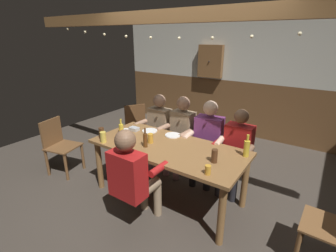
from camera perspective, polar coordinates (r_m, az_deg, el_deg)
ground_plane at (r=3.66m, az=1.07°, el=-14.91°), size 7.32×7.32×0.00m
back_wall_upper at (r=5.52m, az=17.86°, el=16.07°), size 6.10×0.12×1.23m
back_wall_wainscot at (r=5.72m, az=16.58°, el=4.02°), size 6.10×0.12×1.18m
ceiling_beam at (r=3.14m, az=3.19°, el=24.21°), size 5.49×0.14×0.16m
dining_table at (r=3.22m, az=-0.07°, el=-6.18°), size 2.02×0.91×0.77m
person_0 at (r=4.09m, az=-2.63°, el=-0.41°), size 0.52×0.53×1.21m
person_1 at (r=3.86m, az=2.88°, el=-1.43°), size 0.51×0.52×1.24m
person_2 at (r=3.66m, az=9.14°, el=-2.83°), size 0.57×0.57×1.24m
person_3 at (r=3.52m, az=15.56°, el=-4.97°), size 0.51×0.51×1.19m
person_4 at (r=2.76m, az=-8.21°, el=-11.17°), size 0.54×0.54×1.23m
chair_empty_near_right at (r=4.29m, az=-23.95°, el=-3.92°), size 0.53×0.53×0.88m
chair_empty_near_left at (r=4.69m, az=-7.17°, el=-0.24°), size 0.61×0.61×0.88m
condiment_caddy at (r=3.71m, az=-7.87°, el=-0.66°), size 0.14×0.10×0.05m
plate_0 at (r=3.49m, az=1.12°, el=-2.16°), size 0.22×0.22×0.01m
plate_1 at (r=3.66m, az=-4.26°, el=-1.13°), size 0.22×0.22×0.01m
bottle_0 at (r=3.13m, az=-5.30°, el=-3.20°), size 0.05×0.05×0.26m
bottle_1 at (r=3.01m, az=17.78°, el=-4.87°), size 0.07×0.07×0.27m
bottle_2 at (r=3.60m, az=-10.81°, el=-0.56°), size 0.06×0.06×0.22m
pint_glass_0 at (r=3.50m, az=-15.17°, el=-1.59°), size 0.07×0.07×0.16m
pint_glass_1 at (r=2.80m, az=10.73°, el=-6.83°), size 0.07×0.07×0.16m
pint_glass_2 at (r=3.47m, az=-9.65°, el=-1.61°), size 0.07×0.07×0.13m
pint_glass_3 at (r=2.58m, az=9.24°, el=-10.01°), size 0.06×0.06×0.10m
pint_glass_4 at (r=3.25m, az=-4.10°, el=-2.86°), size 0.07×0.07×0.13m
pint_glass_5 at (r=3.30m, az=-10.00°, el=-2.91°), size 0.08×0.08×0.11m
pint_glass_6 at (r=3.37m, az=-14.81°, el=-2.52°), size 0.08×0.08×0.15m
wall_dart_cabinet at (r=5.69m, az=9.82°, el=14.58°), size 0.56×0.15×0.70m
string_lights at (r=3.09m, az=2.60°, el=20.63°), size 4.30×0.04×0.16m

